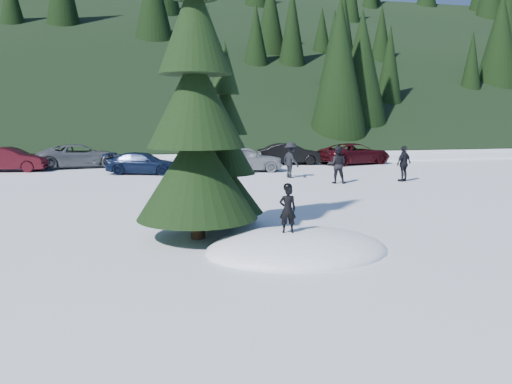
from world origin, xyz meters
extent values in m
plane|color=white|center=(0.00, 0.00, 0.00)|extent=(200.00, 200.00, 0.00)
ellipsoid|color=white|center=(0.00, 0.00, 0.00)|extent=(4.48, 3.52, 0.96)
cylinder|color=black|center=(-2.20, 1.80, 0.70)|extent=(0.38, 0.38, 1.40)
cone|color=black|center=(-2.20, 1.80, 1.79)|extent=(3.20, 3.20, 2.46)
cone|color=black|center=(-2.20, 1.80, 3.65)|extent=(2.54, 2.54, 2.46)
cone|color=black|center=(-2.20, 1.80, 5.51)|extent=(1.88, 1.88, 2.46)
cylinder|color=black|center=(-1.20, 3.20, 0.50)|extent=(0.26, 0.26, 1.00)
cone|color=black|center=(-1.20, 3.20, 1.16)|extent=(2.20, 2.20, 1.52)
cone|color=black|center=(-1.20, 3.20, 2.31)|extent=(1.75, 1.75, 1.52)
cone|color=black|center=(-1.20, 3.20, 3.46)|extent=(1.29, 1.29, 1.52)
cone|color=black|center=(-1.20, 3.20, 4.61)|extent=(0.84, 0.84, 1.52)
imported|color=black|center=(-0.27, -0.07, 1.04)|extent=(0.43, 0.31, 1.12)
imported|color=black|center=(5.69, 11.39, 0.91)|extent=(1.09, 1.00, 1.82)
imported|color=black|center=(9.20, 11.29, 0.90)|extent=(1.14, 0.84, 1.79)
imported|color=black|center=(4.14, 14.04, 0.94)|extent=(1.04, 1.38, 1.89)
imported|color=#35090F|center=(-11.18, 20.77, 0.72)|extent=(4.53, 2.08, 1.44)
imported|color=#515559|center=(-7.31, 22.21, 0.75)|extent=(5.71, 3.37, 1.49)
imported|color=black|center=(-3.47, 17.59, 0.61)|extent=(4.52, 2.97, 1.22)
imported|color=gray|center=(2.39, 17.57, 0.76)|extent=(4.65, 2.26, 1.53)
imported|color=black|center=(6.27, 21.13, 0.71)|extent=(4.45, 1.88, 1.43)
imported|color=black|center=(10.67, 20.43, 0.71)|extent=(5.58, 3.62, 1.43)
camera|label=1|loc=(-3.65, -11.22, 3.22)|focal=35.00mm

